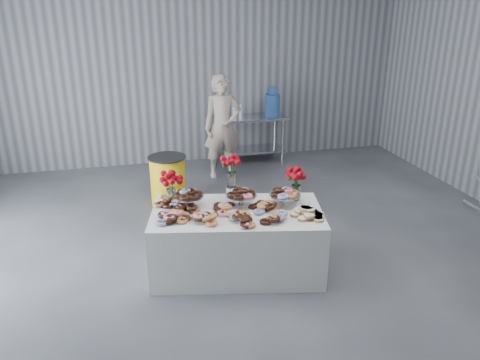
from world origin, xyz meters
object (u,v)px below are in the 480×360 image
Objects in this scene: prep_table at (246,131)px; water_jug at (272,102)px; display_table at (237,241)px; trash_barrel at (168,180)px; person at (223,127)px.

water_jug reaches higher than prep_table.
display_table is 2.23m from trash_barrel.
display_table is 2.56× the size of trash_barrel.
prep_table reaches higher than trash_barrel.
water_jug is 0.31× the size of person.
trash_barrel is at bearing 104.68° from display_table.
person reaches higher than trash_barrel.
display_table is at bearing -106.32° from prep_table.
person is at bearing -150.32° from water_jug.
trash_barrel is at bearing -144.13° from water_jug.
trash_barrel is at bearing -138.91° from person.
person reaches higher than water_jug.
prep_table is 2.71× the size of water_jug.
water_jug is at bearing 66.86° from display_table.
person is 2.43× the size of trash_barrel.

